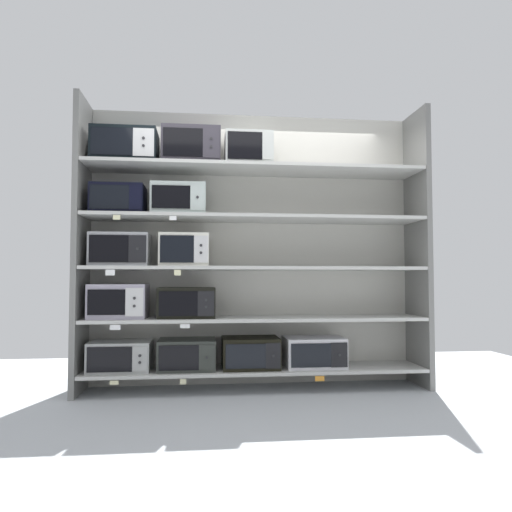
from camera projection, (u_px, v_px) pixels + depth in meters
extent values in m
cube|color=#B2B7BC|center=(271.00, 422.00, 3.43)|extent=(7.10, 6.00, 0.02)
cube|color=beige|center=(253.00, 248.00, 4.76)|extent=(3.30, 0.04, 2.64)
cube|color=slate|center=(81.00, 244.00, 4.31)|extent=(0.05, 0.52, 2.64)
cube|color=slate|center=(418.00, 247.00, 4.66)|extent=(0.05, 0.52, 2.64)
cube|color=beige|center=(256.00, 369.00, 4.43)|extent=(3.10, 0.52, 0.03)
cube|color=#A4A7A5|center=(121.00, 356.00, 4.30)|extent=(0.54, 0.38, 0.26)
cube|color=black|center=(110.00, 359.00, 4.11)|extent=(0.38, 0.01, 0.21)
cube|color=#A4A7A5|center=(140.00, 359.00, 4.13)|extent=(0.13, 0.01, 0.21)
cylinder|color=#262628|center=(140.00, 363.00, 4.12)|extent=(0.02, 0.01, 0.02)
cylinder|color=#262628|center=(140.00, 356.00, 4.13)|extent=(0.02, 0.01, 0.02)
cube|color=#2E312D|center=(187.00, 354.00, 4.37)|extent=(0.51, 0.39, 0.27)
cube|color=black|center=(179.00, 358.00, 4.16)|extent=(0.34, 0.01, 0.21)
cube|color=#2E312D|center=(207.00, 357.00, 4.19)|extent=(0.14, 0.01, 0.22)
cylinder|color=#262628|center=(207.00, 358.00, 4.18)|extent=(0.02, 0.01, 0.02)
cube|color=black|center=(250.00, 353.00, 4.43)|extent=(0.52, 0.40, 0.28)
cube|color=black|center=(246.00, 356.00, 4.22)|extent=(0.35, 0.01, 0.21)
cube|color=black|center=(273.00, 356.00, 4.25)|extent=(0.13, 0.01, 0.22)
cylinder|color=#262628|center=(273.00, 356.00, 4.24)|extent=(0.02, 0.01, 0.02)
cube|color=silver|center=(314.00, 352.00, 4.50)|extent=(0.55, 0.39, 0.27)
cube|color=black|center=(311.00, 355.00, 4.29)|extent=(0.36, 0.01, 0.21)
cube|color=black|center=(339.00, 355.00, 4.32)|extent=(0.15, 0.01, 0.22)
cylinder|color=#262628|center=(340.00, 355.00, 4.31)|extent=(0.02, 0.01, 0.02)
cube|color=beige|center=(114.00, 383.00, 4.03)|extent=(0.07, 0.00, 0.03)
cube|color=beige|center=(183.00, 382.00, 4.10)|extent=(0.05, 0.00, 0.04)
cube|color=orange|center=(320.00, 379.00, 4.22)|extent=(0.08, 0.00, 0.04)
cube|color=beige|center=(256.00, 319.00, 4.45)|extent=(3.10, 0.52, 0.03)
cube|color=#A19AAE|center=(119.00, 301.00, 4.33)|extent=(0.50, 0.39, 0.31)
cube|color=black|center=(106.00, 302.00, 4.12)|extent=(0.32, 0.01, 0.22)
cube|color=silver|center=(134.00, 302.00, 4.15)|extent=(0.15, 0.01, 0.24)
cylinder|color=#262628|center=(134.00, 306.00, 4.13)|extent=(0.02, 0.01, 0.02)
cylinder|color=#262628|center=(134.00, 298.00, 4.14)|extent=(0.02, 0.01, 0.02)
cube|color=black|center=(187.00, 303.00, 4.39)|extent=(0.51, 0.38, 0.27)
cube|color=black|center=(178.00, 304.00, 4.19)|extent=(0.34, 0.01, 0.22)
cube|color=black|center=(206.00, 303.00, 4.22)|extent=(0.15, 0.01, 0.22)
cylinder|color=#262628|center=(206.00, 307.00, 4.21)|extent=(0.02, 0.01, 0.02)
cylinder|color=#262628|center=(206.00, 300.00, 4.21)|extent=(0.02, 0.01, 0.02)
cube|color=white|center=(115.00, 327.00, 4.06)|extent=(0.09, 0.00, 0.04)
cube|color=white|center=(185.00, 326.00, 4.12)|extent=(0.08, 0.00, 0.03)
cube|color=beige|center=(256.00, 268.00, 4.48)|extent=(3.10, 0.52, 0.03)
cube|color=#A1A3A8|center=(121.00, 250.00, 4.35)|extent=(0.51, 0.35, 0.30)
cube|color=black|center=(109.00, 249.00, 4.16)|extent=(0.33, 0.01, 0.24)
cube|color=black|center=(137.00, 249.00, 4.19)|extent=(0.15, 0.01, 0.24)
cylinder|color=#262628|center=(137.00, 249.00, 4.18)|extent=(0.02, 0.01, 0.02)
cube|color=silver|center=(184.00, 250.00, 4.41)|extent=(0.44, 0.39, 0.30)
cube|color=black|center=(177.00, 249.00, 4.21)|extent=(0.29, 0.01, 0.24)
cube|color=silver|center=(201.00, 249.00, 4.23)|extent=(0.12, 0.01, 0.24)
cylinder|color=#262628|center=(201.00, 253.00, 4.22)|extent=(0.02, 0.01, 0.02)
cylinder|color=#262628|center=(201.00, 245.00, 4.22)|extent=(0.02, 0.01, 0.02)
cube|color=white|center=(110.00, 273.00, 4.07)|extent=(0.08, 0.00, 0.05)
cube|color=beige|center=(178.00, 273.00, 4.13)|extent=(0.06, 0.00, 0.05)
cube|color=beige|center=(256.00, 219.00, 4.50)|extent=(3.10, 0.52, 0.03)
cube|color=black|center=(119.00, 200.00, 4.37)|extent=(0.47, 0.35, 0.27)
cube|color=black|center=(109.00, 197.00, 4.19)|extent=(0.33, 0.01, 0.21)
cube|color=black|center=(135.00, 197.00, 4.21)|extent=(0.10, 0.01, 0.21)
cube|color=#B0BEB8|center=(179.00, 200.00, 4.43)|extent=(0.49, 0.34, 0.29)
cube|color=black|center=(171.00, 197.00, 4.25)|extent=(0.34, 0.01, 0.20)
cube|color=#B0BEB8|center=(197.00, 197.00, 4.27)|extent=(0.13, 0.01, 0.23)
cylinder|color=#262628|center=(197.00, 197.00, 4.27)|extent=(0.02, 0.01, 0.02)
cube|color=beige|center=(117.00, 217.00, 4.10)|extent=(0.06, 0.00, 0.04)
cube|color=white|center=(173.00, 218.00, 4.15)|extent=(0.06, 0.00, 0.04)
cube|color=beige|center=(256.00, 169.00, 4.52)|extent=(3.10, 0.52, 0.03)
cube|color=black|center=(126.00, 148.00, 4.40)|extent=(0.58, 0.39, 0.31)
cube|color=black|center=(112.00, 141.00, 4.19)|extent=(0.36, 0.01, 0.24)
cube|color=silver|center=(143.00, 142.00, 4.22)|extent=(0.18, 0.01, 0.25)
cylinder|color=#262628|center=(143.00, 146.00, 4.21)|extent=(0.02, 0.01, 0.02)
cylinder|color=#262628|center=(143.00, 138.00, 4.21)|extent=(0.02, 0.01, 0.02)
cube|color=#322F37|center=(191.00, 148.00, 4.46)|extent=(0.53, 0.37, 0.34)
cube|color=black|center=(183.00, 142.00, 4.27)|extent=(0.35, 0.01, 0.25)
cube|color=#322F37|center=(211.00, 143.00, 4.30)|extent=(0.15, 0.01, 0.27)
cylinder|color=#262628|center=(211.00, 147.00, 4.29)|extent=(0.02, 0.01, 0.02)
cylinder|color=#262628|center=(211.00, 139.00, 4.29)|extent=(0.02, 0.01, 0.02)
cube|color=#BABFBA|center=(248.00, 151.00, 4.52)|extent=(0.43, 0.39, 0.30)
cube|color=black|center=(245.00, 145.00, 4.32)|extent=(0.31, 0.01, 0.25)
cube|color=#BABFBA|center=(268.00, 146.00, 4.34)|extent=(0.10, 0.01, 0.24)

